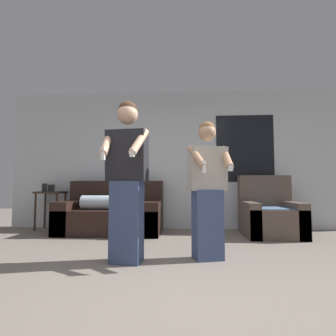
{
  "coord_description": "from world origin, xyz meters",
  "views": [
    {
      "loc": [
        0.11,
        -2.2,
        0.82
      ],
      "look_at": [
        -0.07,
        0.75,
        1.03
      ],
      "focal_mm": 28.0,
      "sensor_mm": 36.0,
      "label": 1
    }
  ],
  "objects_px": {
    "side_table": "(51,198)",
    "person_right": "(208,189)",
    "couch": "(112,215)",
    "armchair": "(270,216)",
    "person_left": "(127,178)"
  },
  "relations": [
    {
      "from": "couch",
      "to": "person_right",
      "type": "xyz_separation_m",
      "value": [
        1.55,
        -1.62,
        0.48
      ]
    },
    {
      "from": "person_left",
      "to": "side_table",
      "type": "bearing_deg",
      "value": 133.31
    },
    {
      "from": "couch",
      "to": "side_table",
      "type": "bearing_deg",
      "value": 169.35
    },
    {
      "from": "armchair",
      "to": "person_left",
      "type": "distance_m",
      "value": 2.7
    },
    {
      "from": "side_table",
      "to": "person_right",
      "type": "relative_size",
      "value": 0.55
    },
    {
      "from": "couch",
      "to": "person_right",
      "type": "bearing_deg",
      "value": -46.27
    },
    {
      "from": "couch",
      "to": "side_table",
      "type": "xyz_separation_m",
      "value": [
        -1.26,
        0.24,
        0.28
      ]
    },
    {
      "from": "couch",
      "to": "side_table",
      "type": "relative_size",
      "value": 2.02
    },
    {
      "from": "armchair",
      "to": "side_table",
      "type": "xyz_separation_m",
      "value": [
        -3.97,
        0.38,
        0.27
      ]
    },
    {
      "from": "couch",
      "to": "armchair",
      "type": "xyz_separation_m",
      "value": [
        2.71,
        -0.14,
        0.01
      ]
    },
    {
      "from": "armchair",
      "to": "person_left",
      "type": "xyz_separation_m",
      "value": [
        -2.05,
        -1.66,
        0.59
      ]
    },
    {
      "from": "armchair",
      "to": "person_right",
      "type": "distance_m",
      "value": 1.94
    },
    {
      "from": "person_left",
      "to": "person_right",
      "type": "height_order",
      "value": "person_left"
    },
    {
      "from": "couch",
      "to": "armchair",
      "type": "relative_size",
      "value": 1.74
    },
    {
      "from": "couch",
      "to": "person_left",
      "type": "xyz_separation_m",
      "value": [
        0.66,
        -1.8,
        0.6
      ]
    }
  ]
}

